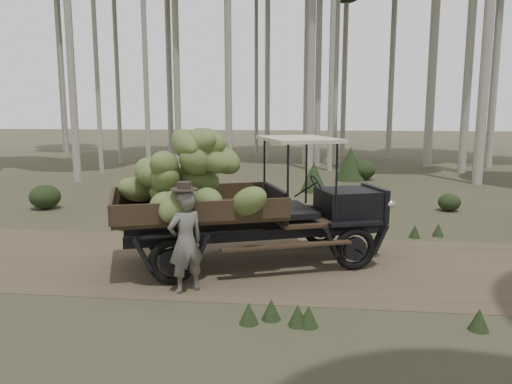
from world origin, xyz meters
The scene contains 5 objects.
ground centered at (0.00, 0.00, 0.00)m, with size 120.00×120.00×0.00m, color #473D2B.
dirt_track centered at (0.00, 0.00, 0.00)m, with size 70.00×4.00×0.01m, color brown.
banana_truck centered at (-1.51, -0.24, 1.52)m, with size 5.37×3.54×2.63m.
farmer centered at (-1.78, -1.58, 0.84)m, with size 0.71×0.69×1.78m.
undergrowth centered at (0.29, -1.89, 0.55)m, with size 20.77×24.17×1.38m.
Camera 1 is at (0.20, -9.01, 2.89)m, focal length 35.00 mm.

